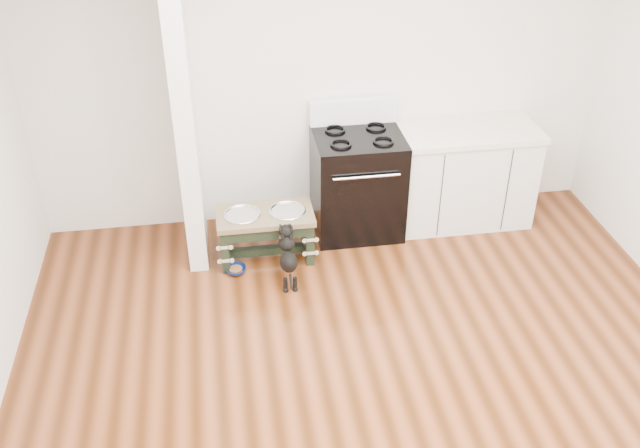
% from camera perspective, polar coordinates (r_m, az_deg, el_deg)
% --- Properties ---
extents(ground, '(5.00, 5.00, 0.00)m').
position_cam_1_polar(ground, '(4.87, 5.07, -14.32)').
color(ground, '#401F0B').
rests_on(ground, ground).
extents(room_shell, '(5.00, 5.00, 5.00)m').
position_cam_1_polar(room_shell, '(3.85, 6.22, 2.33)').
color(room_shell, silver).
rests_on(room_shell, ground).
extents(partition_wall, '(0.15, 0.80, 2.70)m').
position_cam_1_polar(partition_wall, '(5.75, -10.88, 9.56)').
color(partition_wall, silver).
rests_on(partition_wall, ground).
extents(oven_range, '(0.76, 0.69, 1.14)m').
position_cam_1_polar(oven_range, '(6.29, 3.00, 3.39)').
color(oven_range, black).
rests_on(oven_range, ground).
extents(cabinet_run, '(1.24, 0.64, 0.91)m').
position_cam_1_polar(cabinet_run, '(6.57, 11.38, 3.87)').
color(cabinet_run, silver).
rests_on(cabinet_run, ground).
extents(dog_feeder, '(0.81, 0.43, 0.46)m').
position_cam_1_polar(dog_feeder, '(5.98, -4.38, -0.19)').
color(dog_feeder, black).
rests_on(dog_feeder, ground).
extents(puppy, '(0.14, 0.41, 0.49)m').
position_cam_1_polar(puppy, '(5.71, -2.58, -2.46)').
color(puppy, black).
rests_on(puppy, ground).
extents(floor_bowl, '(0.18, 0.18, 0.05)m').
position_cam_1_polar(floor_bowl, '(5.98, -6.76, -3.66)').
color(floor_bowl, '#0C1C55').
rests_on(floor_bowl, ground).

